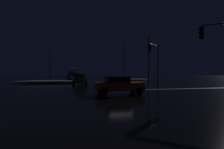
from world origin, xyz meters
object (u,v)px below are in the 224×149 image
object	(u,v)px
sedan_orange_crossing	(119,85)
traffic_signal_ne	(155,56)
sedan_green	(79,79)
sedan_black	(73,75)
sedan_red	(75,77)
streetlamp_left_far	(50,58)
box_truck	(72,72)
sedan_silver	(74,75)
sedan_gray	(74,76)
sedan_white	(76,78)
streetlamp_right_near	(149,54)
streetlamp_right_far	(124,58)

from	to	relation	value
sedan_orange_crossing	traffic_signal_ne	bearing A→B (deg)	52.15
sedan_green	sedan_black	bearing A→B (deg)	89.58
sedan_green	traffic_signal_ne	world-z (taller)	traffic_signal_ne
sedan_red	streetlamp_left_far	distance (m)	8.98
box_truck	traffic_signal_ne	size ratio (longest dim) A/B	1.35
sedan_silver	sedan_orange_crossing	world-z (taller)	same
sedan_gray	sedan_black	size ratio (longest dim) A/B	1.00
sedan_white	streetlamp_left_far	bearing A→B (deg)	113.23
sedan_green	streetlamp_right_near	size ratio (longest dim) A/B	0.50
streetlamp_right_near	sedan_red	bearing A→B (deg)	140.85
sedan_silver	box_truck	distance (m)	12.29
sedan_black	traffic_signal_ne	world-z (taller)	traffic_signal_ne
sedan_gray	streetlamp_left_far	xyz separation A→B (m)	(-5.59, -1.01, 4.28)
sedan_gray	sedan_green	bearing A→B (deg)	-90.20
streetlamp_right_near	sedan_gray	bearing A→B (deg)	126.25
box_truck	streetlamp_right_near	distance (m)	38.29
sedan_red	sedan_orange_crossing	xyz separation A→B (m)	(2.59, -27.21, 0.00)
sedan_silver	traffic_signal_ne	distance (m)	31.98
streetlamp_right_far	sedan_orange_crossing	bearing A→B (deg)	-106.96
sedan_green	box_truck	bearing A→B (deg)	89.90
sedan_silver	streetlamp_right_far	xyz separation A→B (m)	(12.21, -7.79, 4.44)
sedan_green	streetlamp_right_far	xyz separation A→B (m)	(12.55, 18.94, 4.44)
sedan_gray	streetlamp_left_far	bearing A→B (deg)	-169.72
sedan_green	sedan_red	size ratio (longest dim) A/B	1.00
streetlamp_right_far	traffic_signal_ne	bearing A→B (deg)	-94.45
streetlamp_left_far	streetlamp_right_near	xyz separation A→B (m)	(18.07, -16.00, -0.05)
sedan_gray	streetlamp_right_far	xyz separation A→B (m)	(12.48, -1.01, 4.44)
traffic_signal_ne	streetlamp_left_far	xyz separation A→B (m)	(-16.34, 22.23, 0.87)
sedan_red	box_truck	xyz separation A→B (m)	(0.15, 25.76, 0.91)
sedan_gray	sedan_silver	distance (m)	6.78
box_truck	streetlamp_right_near	world-z (taller)	streetlamp_right_near
streetlamp_right_near	streetlamp_left_far	bearing A→B (deg)	138.48
sedan_green	sedan_white	size ratio (longest dim) A/B	1.00
sedan_gray	streetlamp_left_far	world-z (taller)	streetlamp_left_far
sedan_white	sedan_silver	distance (m)	20.18
streetlamp_left_far	streetlamp_right_near	world-z (taller)	streetlamp_left_far
sedan_white	sedan_orange_crossing	distance (m)	20.72
traffic_signal_ne	streetlamp_right_far	bearing A→B (deg)	85.55
sedan_red	sedan_black	size ratio (longest dim) A/B	1.00
streetlamp_right_far	sedan_gray	bearing A→B (deg)	175.35
sedan_silver	sedan_orange_crossing	xyz separation A→B (m)	(2.17, -40.71, 0.00)
sedan_red	traffic_signal_ne	distance (m)	20.08
sedan_orange_crossing	streetlamp_right_near	size ratio (longest dim) A/B	0.50
sedan_orange_crossing	sedan_red	bearing A→B (deg)	95.43
sedan_white	streetlamp_right_near	world-z (taller)	streetlamp_right_near
sedan_red	traffic_signal_ne	bearing A→B (deg)	-56.57
sedan_orange_crossing	traffic_signal_ne	world-z (taller)	traffic_signal_ne
sedan_white	streetlamp_left_far	distance (m)	14.14
sedan_red	streetlamp_right_near	bearing A→B (deg)	-39.15
sedan_orange_crossing	streetlamp_right_far	size ratio (longest dim) A/B	0.48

